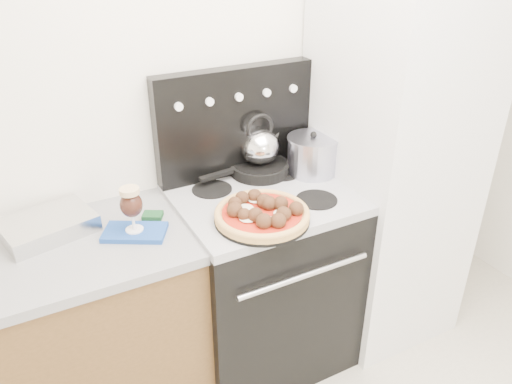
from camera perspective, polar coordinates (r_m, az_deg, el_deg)
room_shell at (r=1.37m, az=15.85°, el=-4.45°), size 3.52×3.01×2.52m
base_cabinet at (r=2.31m, az=-25.72°, el=-17.11°), size 1.45×0.60×0.86m
stove_body at (r=2.46m, az=0.76°, el=-10.22°), size 0.76×0.65×0.88m
cooktop at (r=2.20m, az=0.83°, el=-0.79°), size 0.76×0.65×0.04m
backguard at (r=2.31m, az=-2.42°, el=8.02°), size 0.76×0.08×0.50m
fridge at (r=2.54m, az=15.15°, el=3.57°), size 0.64×0.68×1.90m
foil_sheet at (r=2.11m, az=-22.70°, el=-3.55°), size 0.38×0.32×0.07m
oven_mitt at (r=2.00m, az=-13.67°, el=-4.49°), size 0.28×0.24×0.02m
beer_glass at (r=1.95m, az=-14.01°, el=-1.93°), size 0.10×0.10×0.19m
pizza_pan at (r=2.00m, az=0.69°, el=-3.15°), size 0.49×0.49×0.01m
pizza at (r=1.98m, az=0.70°, el=-2.33°), size 0.46×0.46×0.05m
skillet at (r=2.38m, az=0.44°, el=2.74°), size 0.31×0.31×0.05m
tea_kettle at (r=2.32m, az=0.45°, el=5.58°), size 0.24×0.24×0.20m
stock_pot at (r=2.37m, az=6.45°, el=4.12°), size 0.30×0.30×0.17m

